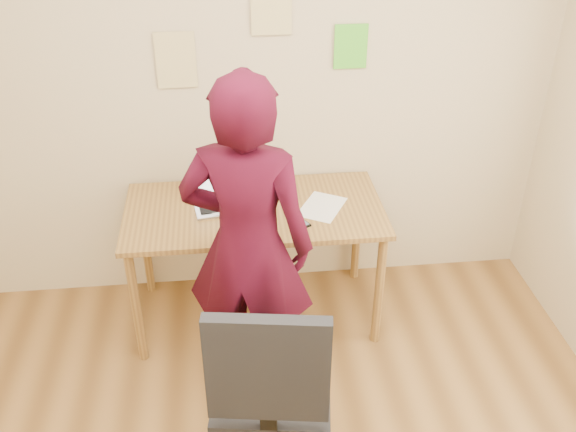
{
  "coord_description": "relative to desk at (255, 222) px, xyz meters",
  "views": [
    {
      "loc": [
        -0.12,
        -1.58,
        2.55
      ],
      "look_at": [
        0.15,
        0.95,
        0.95
      ],
      "focal_mm": 40.0,
      "sensor_mm": 36.0,
      "label": 1
    }
  ],
  "objects": [
    {
      "name": "room",
      "position": [
        -0.01,
        -1.38,
        0.7
      ],
      "size": [
        3.58,
        3.58,
        2.78
      ],
      "color": "brown",
      "rests_on": "ground"
    },
    {
      "name": "desk",
      "position": [
        0.0,
        0.0,
        0.0
      ],
      "size": [
        1.4,
        0.7,
        0.74
      ],
      "color": "olive",
      "rests_on": "ground"
    },
    {
      "name": "laptop",
      "position": [
        -0.18,
        0.07,
        0.14
      ],
      "size": [
        0.33,
        0.3,
        0.21
      ],
      "rotation": [
        0.0,
        0.0,
        0.15
      ],
      "color": "#B9B9C1",
      "rests_on": "desk"
    },
    {
      "name": "paper_sheet",
      "position": [
        0.37,
        -0.02,
        0.09
      ],
      "size": [
        0.31,
        0.35,
        0.0
      ],
      "primitive_type": "cube",
      "rotation": [
        0.0,
        0.0,
        -0.51
      ],
      "color": "white",
      "rests_on": "desk"
    },
    {
      "name": "phone",
      "position": [
        0.23,
        -0.17,
        0.09
      ],
      "size": [
        0.11,
        0.13,
        0.01
      ],
      "rotation": [
        0.0,
        0.0,
        0.52
      ],
      "color": "black",
      "rests_on": "desk"
    },
    {
      "name": "wall_note_left",
      "position": [
        -0.37,
        0.36,
        0.8
      ],
      "size": [
        0.21,
        0.0,
        0.3
      ],
      "primitive_type": "cube",
      "color": "#D9C581",
      "rests_on": "room"
    },
    {
      "name": "wall_note_mid",
      "position": [
        0.14,
        0.36,
        1.07
      ],
      "size": [
        0.21,
        0.0,
        0.3
      ],
      "primitive_type": "cube",
      "color": "#D9C581",
      "rests_on": "room"
    },
    {
      "name": "wall_note_right",
      "position": [
        0.56,
        0.36,
        0.85
      ],
      "size": [
        0.18,
        0.0,
        0.24
      ],
      "primitive_type": "cube",
      "color": "#56D12F",
      "rests_on": "room"
    },
    {
      "name": "office_chair",
      "position": [
        -0.01,
        -1.14,
        -0.19
      ],
      "size": [
        0.57,
        0.57,
        1.09
      ],
      "rotation": [
        0.0,
        0.0,
        -0.15
      ],
      "color": "black",
      "rests_on": "ground"
    },
    {
      "name": "person",
      "position": [
        -0.06,
        -0.52,
        0.2
      ],
      "size": [
        0.71,
        0.57,
        1.71
      ],
      "primitive_type": "imported",
      "rotation": [
        0.0,
        0.0,
        2.86
      ],
      "color": "#3A0718",
      "rests_on": "ground"
    }
  ]
}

